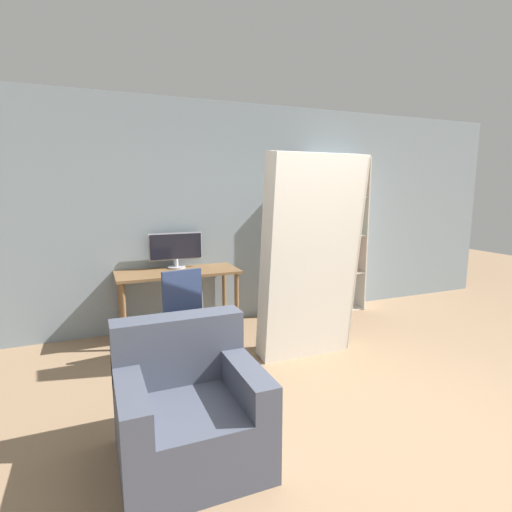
{
  "coord_description": "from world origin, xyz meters",
  "views": [
    {
      "loc": [
        -1.82,
        -1.79,
        1.67
      ],
      "look_at": [
        -0.4,
        1.61,
        1.05
      ],
      "focal_mm": 28.0,
      "sensor_mm": 36.0,
      "label": 1
    }
  ],
  "objects": [
    {
      "name": "armchair",
      "position": [
        -1.33,
        0.48,
        0.32
      ],
      "size": [
        0.85,
        0.8,
        0.85
      ],
      "color": "#474C5B",
      "rests_on": "ground"
    },
    {
      "name": "monitor",
      "position": [
        -0.92,
        2.8,
        0.99
      ],
      "size": [
        0.62,
        0.21,
        0.41
      ],
      "color": "#B7B7BC",
      "rests_on": "desk"
    },
    {
      "name": "office_chair",
      "position": [
        -1.01,
        1.84,
        0.35
      ],
      "size": [
        0.52,
        0.52,
        0.89
      ],
      "color": "#4C4C51",
      "rests_on": "ground"
    },
    {
      "name": "desk",
      "position": [
        -0.94,
        2.63,
        0.65
      ],
      "size": [
        1.36,
        0.59,
        0.75
      ],
      "color": "brown",
      "rests_on": "ground"
    },
    {
      "name": "mattress_near",
      "position": [
        0.14,
        1.52,
        1.0
      ],
      "size": [
        0.96,
        0.47,
        2.01
      ],
      "color": "silver",
      "rests_on": "ground"
    },
    {
      "name": "bookshelf",
      "position": [
        1.13,
        2.79,
        1.01
      ],
      "size": [
        0.82,
        0.34,
        2.09
      ],
      "color": "beige",
      "rests_on": "ground"
    },
    {
      "name": "wall_back",
      "position": [
        0.0,
        2.95,
        1.35
      ],
      "size": [
        8.0,
        0.06,
        2.7
      ],
      "color": "gray",
      "rests_on": "ground"
    },
    {
      "name": "ground_plane",
      "position": [
        0.0,
        0.0,
        0.0
      ],
      "size": [
        16.0,
        16.0,
        0.0
      ],
      "primitive_type": "plane",
      "color": "#937556"
    }
  ]
}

